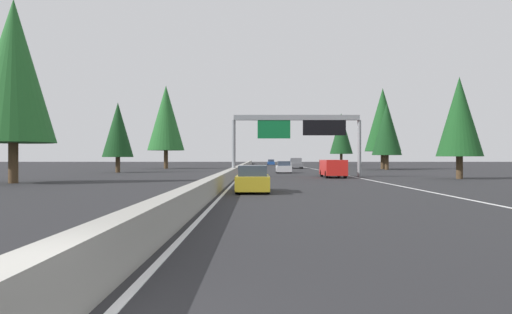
{
  "coord_description": "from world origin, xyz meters",
  "views": [
    {
      "loc": [
        -4.55,
        -2.02,
        1.88
      ],
      "look_at": [
        60.79,
        -1.83,
        2.0
      ],
      "focal_mm": 33.2,
      "sensor_mm": 36.0,
      "label": 1
    }
  ],
  "objects_px": {
    "sedan_far_left": "(253,180)",
    "sedan_distant_b": "(271,162)",
    "sedan_far_right": "(284,167)",
    "conifer_right_distant": "(341,134)",
    "conifer_right_near": "(459,117)",
    "conifer_left_mid": "(166,118)",
    "minivan_mid_left": "(333,168)",
    "conifer_right_mid": "(387,129)",
    "conifer_left_near": "(118,130)",
    "pickup_near_center": "(296,163)",
    "conifer_right_far": "(383,120)",
    "conifer_left_foreground": "(13,71)",
    "sign_gantry_overhead": "(298,128)"
  },
  "relations": [
    {
      "from": "sign_gantry_overhead",
      "to": "sedan_far_left",
      "type": "bearing_deg",
      "value": 168.13
    },
    {
      "from": "sedan_distant_b",
      "to": "sedan_far_right",
      "type": "xyz_separation_m",
      "value": [
        -64.48,
        0.29,
        0.0
      ]
    },
    {
      "from": "sign_gantry_overhead",
      "to": "conifer_left_foreground",
      "type": "xyz_separation_m",
      "value": [
        -11.33,
        22.12,
        3.5
      ]
    },
    {
      "from": "sedan_distant_b",
      "to": "conifer_right_mid",
      "type": "height_order",
      "value": "conifer_right_mid"
    },
    {
      "from": "sedan_far_left",
      "to": "sedan_far_right",
      "type": "relative_size",
      "value": 1.0
    },
    {
      "from": "conifer_right_mid",
      "to": "conifer_left_foreground",
      "type": "distance_m",
      "value": 55.4
    },
    {
      "from": "sedan_distant_b",
      "to": "conifer_left_mid",
      "type": "bearing_deg",
      "value": 154.37
    },
    {
      "from": "sign_gantry_overhead",
      "to": "pickup_near_center",
      "type": "distance_m",
      "value": 38.59
    },
    {
      "from": "conifer_right_near",
      "to": "conifer_right_mid",
      "type": "relative_size",
      "value": 0.87
    },
    {
      "from": "conifer_right_near",
      "to": "conifer_left_near",
      "type": "xyz_separation_m",
      "value": [
        18.48,
        36.1,
        -0.08
      ]
    },
    {
      "from": "conifer_right_near",
      "to": "sedan_far_right",
      "type": "bearing_deg",
      "value": 41.8
    },
    {
      "from": "minivan_mid_left",
      "to": "conifer_right_near",
      "type": "relative_size",
      "value": 0.55
    },
    {
      "from": "conifer_right_near",
      "to": "minivan_mid_left",
      "type": "bearing_deg",
      "value": 75.87
    },
    {
      "from": "conifer_left_near",
      "to": "conifer_right_near",
      "type": "bearing_deg",
      "value": -117.11
    },
    {
      "from": "sedan_far_left",
      "to": "conifer_left_foreground",
      "type": "distance_m",
      "value": 21.4
    },
    {
      "from": "sedan_far_left",
      "to": "sedan_distant_b",
      "type": "relative_size",
      "value": 1.0
    },
    {
      "from": "conifer_right_mid",
      "to": "pickup_near_center",
      "type": "bearing_deg",
      "value": 53.83
    },
    {
      "from": "conifer_right_distant",
      "to": "conifer_left_mid",
      "type": "xyz_separation_m",
      "value": [
        -37.09,
        37.27,
        0.85
      ]
    },
    {
      "from": "sedan_distant_b",
      "to": "conifer_left_near",
      "type": "xyz_separation_m",
      "value": [
        -62.59,
        21.56,
        4.8
      ]
    },
    {
      "from": "conifer_right_near",
      "to": "conifer_right_far",
      "type": "xyz_separation_m",
      "value": [
        36.78,
        -2.9,
        2.7
      ]
    },
    {
      "from": "sedan_distant_b",
      "to": "conifer_right_mid",
      "type": "relative_size",
      "value": 0.42
    },
    {
      "from": "pickup_near_center",
      "to": "sedan_distant_b",
      "type": "xyz_separation_m",
      "value": [
        38.86,
        3.38,
        -0.23
      ]
    },
    {
      "from": "minivan_mid_left",
      "to": "sedan_distant_b",
      "type": "distance_m",
      "value": 78.42
    },
    {
      "from": "sedan_far_right",
      "to": "minivan_mid_left",
      "type": "bearing_deg",
      "value": -164.13
    },
    {
      "from": "pickup_near_center",
      "to": "conifer_right_distant",
      "type": "relative_size",
      "value": 0.42
    },
    {
      "from": "conifer_right_near",
      "to": "conifer_right_distant",
      "type": "xyz_separation_m",
      "value": [
        77.36,
        -3.15,
        2.46
      ]
    },
    {
      "from": "conifer_right_mid",
      "to": "conifer_left_near",
      "type": "xyz_separation_m",
      "value": [
        -13.86,
        38.45,
        -0.93
      ]
    },
    {
      "from": "sedan_far_right",
      "to": "sedan_far_left",
      "type": "bearing_deg",
      "value": 173.89
    },
    {
      "from": "sedan_far_left",
      "to": "sedan_far_right",
      "type": "bearing_deg",
      "value": -6.11
    },
    {
      "from": "conifer_right_distant",
      "to": "sedan_distant_b",
      "type": "bearing_deg",
      "value": 78.15
    },
    {
      "from": "sedan_distant_b",
      "to": "conifer_left_mid",
      "type": "distance_m",
      "value": 45.99
    },
    {
      "from": "sedan_far_right",
      "to": "conifer_left_near",
      "type": "relative_size",
      "value": 0.49
    },
    {
      "from": "sedan_distant_b",
      "to": "conifer_right_mid",
      "type": "xyz_separation_m",
      "value": [
        -48.74,
        -16.89,
        5.72
      ]
    },
    {
      "from": "conifer_left_mid",
      "to": "sign_gantry_overhead",
      "type": "bearing_deg",
      "value": -151.13
    },
    {
      "from": "pickup_near_center",
      "to": "sedan_far_right",
      "type": "relative_size",
      "value": 1.27
    },
    {
      "from": "minivan_mid_left",
      "to": "conifer_left_near",
      "type": "height_order",
      "value": "conifer_left_near"
    },
    {
      "from": "conifer_right_distant",
      "to": "conifer_left_mid",
      "type": "bearing_deg",
      "value": 134.86
    },
    {
      "from": "sedan_far_right",
      "to": "conifer_right_distant",
      "type": "relative_size",
      "value": 0.33
    },
    {
      "from": "sign_gantry_overhead",
      "to": "conifer_right_far",
      "type": "height_order",
      "value": "conifer_right_far"
    },
    {
      "from": "sedan_far_left",
      "to": "conifer_right_distant",
      "type": "height_order",
      "value": "conifer_right_distant"
    },
    {
      "from": "sedan_distant_b",
      "to": "conifer_right_distant",
      "type": "relative_size",
      "value": 0.33
    },
    {
      "from": "conifer_left_foreground",
      "to": "sedan_far_left",
      "type": "bearing_deg",
      "value": -116.74
    },
    {
      "from": "conifer_right_far",
      "to": "conifer_right_distant",
      "type": "relative_size",
      "value": 1.03
    },
    {
      "from": "conifer_right_mid",
      "to": "conifer_right_far",
      "type": "relative_size",
      "value": 0.78
    },
    {
      "from": "conifer_right_mid",
      "to": "conifer_left_foreground",
      "type": "height_order",
      "value": "conifer_left_foreground"
    },
    {
      "from": "sedan_far_left",
      "to": "conifer_left_near",
      "type": "bearing_deg",
      "value": 26.97
    },
    {
      "from": "conifer_right_distant",
      "to": "conifer_left_near",
      "type": "relative_size",
      "value": 1.46
    },
    {
      "from": "sedan_far_left",
      "to": "conifer_right_near",
      "type": "xyz_separation_m",
      "value": [
        16.38,
        -18.36,
        4.87
      ]
    },
    {
      "from": "sedan_far_right",
      "to": "conifer_right_far",
      "type": "height_order",
      "value": "conifer_right_far"
    },
    {
      "from": "minivan_mid_left",
      "to": "sedan_far_right",
      "type": "bearing_deg",
      "value": 15.87
    }
  ]
}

